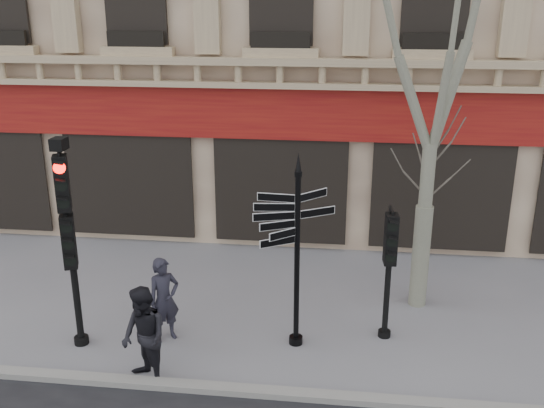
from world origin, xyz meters
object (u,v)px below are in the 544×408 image
Objects in this scene: pedestrian_a at (164,300)px; pedestrian_b at (144,337)px; fingerpost at (298,220)px; plane_tree at (442,10)px; traffic_signal_secondary at (390,252)px; traffic_signal_main at (68,219)px.

pedestrian_b is at bearing -127.16° from pedestrian_a.
plane_tree is (2.46, 1.90, 3.53)m from fingerpost.
fingerpost is 0.44× the size of plane_tree.
plane_tree reaches higher than traffic_signal_secondary.
traffic_signal_main is at bearing -174.99° from traffic_signal_secondary.
traffic_signal_secondary reaches higher than pedestrian_b.
traffic_signal_main is at bearing -168.76° from pedestrian_b.
plane_tree is 4.85× the size of pedestrian_b.
traffic_signal_main is at bearing 152.96° from pedestrian_a.
traffic_signal_main is 7.80m from plane_tree.
traffic_signal_main reaches higher than traffic_signal_secondary.
plane_tree reaches higher than traffic_signal_main.
traffic_signal_main is 0.46× the size of plane_tree.
traffic_signal_main reaches higher than pedestrian_a.
plane_tree is at bearing -1.28° from traffic_signal_main.
plane_tree is 7.48m from pedestrian_a.
pedestrian_a is (1.56, 0.37, -1.69)m from traffic_signal_main.
traffic_signal_main is at bearing 166.34° from fingerpost.
plane_tree is at bearing 16.98° from fingerpost.
plane_tree is (0.77, 1.43, 4.27)m from traffic_signal_secondary.
plane_tree reaches higher than pedestrian_b.
fingerpost is at bearing -169.13° from traffic_signal_secondary.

